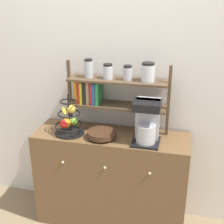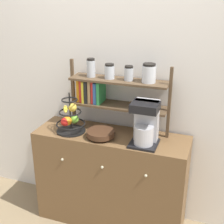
{
  "view_description": "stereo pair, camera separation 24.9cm",
  "coord_description": "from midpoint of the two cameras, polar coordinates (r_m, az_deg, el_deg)",
  "views": [
    {
      "loc": [
        0.55,
        -2.05,
        1.99
      ],
      "look_at": [
        0.01,
        0.2,
        1.07
      ],
      "focal_mm": 50.0,
      "sensor_mm": 36.0,
      "label": 1
    },
    {
      "loc": [
        0.79,
        -1.98,
        1.99
      ],
      "look_at": [
        0.01,
        0.2,
        1.07
      ],
      "focal_mm": 50.0,
      "sensor_mm": 36.0,
      "label": 2
    }
  ],
  "objects": [
    {
      "name": "wall_back",
      "position": [
        2.65,
        -1.63,
        6.64
      ],
      "size": [
        7.0,
        0.05,
        2.6
      ],
      "primitive_type": "cube",
      "color": "silver",
      "rests_on": "ground_plane"
    },
    {
      "name": "sideboard",
      "position": [
        2.79,
        -2.78,
        -12.21
      ],
      "size": [
        1.29,
        0.42,
        0.86
      ],
      "color": "brown",
      "rests_on": "ground_plane"
    },
    {
      "name": "coffee_maker",
      "position": [
        2.39,
        3.46,
        -1.91
      ],
      "size": [
        0.21,
        0.22,
        0.35
      ],
      "color": "black",
      "rests_on": "sideboard"
    },
    {
      "name": "fruit_stand",
      "position": [
        2.59,
        -10.66,
        -1.62
      ],
      "size": [
        0.25,
        0.25,
        0.34
      ],
      "color": "black",
      "rests_on": "sideboard"
    },
    {
      "name": "wooden_bowl",
      "position": [
        2.51,
        -4.79,
        -4.11
      ],
      "size": [
        0.23,
        0.23,
        0.06
      ],
      "color": "#422819",
      "rests_on": "sideboard"
    },
    {
      "name": "shelf_hutch",
      "position": [
        2.55,
        -3.22,
        4.47
      ],
      "size": [
        0.85,
        0.2,
        0.6
      ],
      "color": "brown",
      "rests_on": "sideboard"
    }
  ]
}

